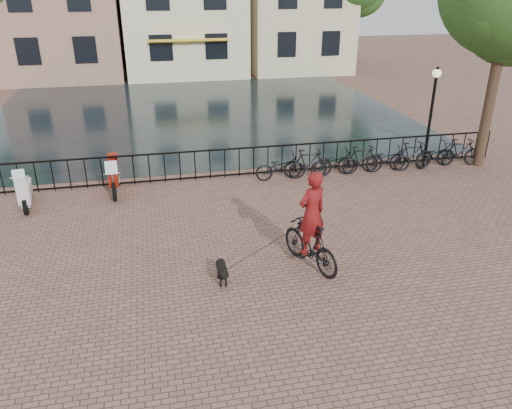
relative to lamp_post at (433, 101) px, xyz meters
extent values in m
plane|color=brown|center=(-7.20, -7.60, -2.38)|extent=(100.00, 100.00, 0.00)
plane|color=black|center=(-7.20, 9.70, -2.38)|extent=(20.00, 20.00, 0.00)
cube|color=black|center=(-7.20, 0.40, -1.38)|extent=(20.00, 0.05, 0.05)
cube|color=black|center=(-7.20, 0.40, -2.30)|extent=(20.00, 0.05, 0.05)
cube|color=gold|center=(-6.70, 17.70, 0.22)|extent=(5.00, 0.60, 0.15)
cylinder|color=black|center=(2.00, -0.30, 0.42)|extent=(0.36, 0.36, 5.60)
cylinder|color=black|center=(4.80, 19.40, 0.60)|extent=(0.36, 0.36, 5.95)
cylinder|color=black|center=(0.00, 0.00, -0.78)|extent=(0.10, 0.10, 3.20)
sphere|color=beige|center=(0.00, 0.00, 0.92)|extent=(0.30, 0.30, 0.30)
imported|color=black|center=(-6.16, -5.72, -1.77)|extent=(1.26, 2.10, 1.22)
imported|color=maroon|center=(-6.16, -5.72, -0.80)|extent=(1.02, 0.85, 2.39)
imported|color=black|center=(-5.40, -0.20, -1.93)|extent=(1.73, 0.63, 0.90)
imported|color=black|center=(-4.45, -0.20, -1.88)|extent=(1.70, 0.60, 1.00)
imported|color=black|center=(-3.50, -0.20, -1.93)|extent=(1.73, 0.64, 0.90)
imported|color=black|center=(-2.55, -0.20, -1.88)|extent=(1.67, 0.51, 1.00)
imported|color=black|center=(-1.60, -0.20, -1.93)|extent=(1.78, 0.82, 0.90)
imported|color=black|center=(-0.65, -0.20, -1.88)|extent=(1.68, 0.53, 1.00)
imported|color=black|center=(0.30, -0.20, -1.93)|extent=(1.79, 0.89, 0.90)
imported|color=black|center=(1.25, -0.20, -1.88)|extent=(1.71, 0.69, 1.00)
camera|label=1|loc=(-9.53, -15.35, 3.82)|focal=35.00mm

